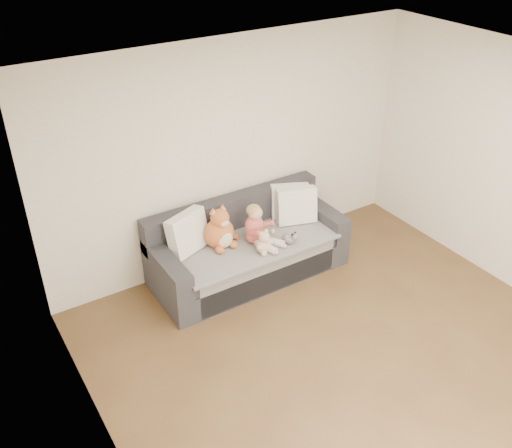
{
  "coord_description": "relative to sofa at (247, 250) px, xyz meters",
  "views": [
    {
      "loc": [
        -2.88,
        -2.52,
        3.93
      ],
      "look_at": [
        -0.11,
        1.87,
        0.75
      ],
      "focal_mm": 40.0,
      "sensor_mm": 36.0,
      "label": 1
    }
  ],
  "objects": [
    {
      "name": "room_shell",
      "position": [
        0.11,
        -1.64,
        0.99
      ],
      "size": [
        5.0,
        5.0,
        5.0
      ],
      "color": "brown",
      "rests_on": "ground"
    },
    {
      "name": "sofa",
      "position": [
        0.0,
        0.0,
        0.0
      ],
      "size": [
        2.2,
        0.94,
        0.85
      ],
      "color": "#29292E",
      "rests_on": "ground"
    },
    {
      "name": "cushion_left",
      "position": [
        -0.66,
        0.13,
        0.38
      ],
      "size": [
        0.52,
        0.37,
        0.45
      ],
      "rotation": [
        0.0,
        0.0,
        0.37
      ],
      "color": "white",
      "rests_on": "sofa"
    },
    {
      "name": "cushion_right_back",
      "position": [
        0.68,
        0.14,
        0.37
      ],
      "size": [
        0.49,
        0.36,
        0.42
      ],
      "rotation": [
        0.0,
        0.0,
        -0.43
      ],
      "color": "white",
      "rests_on": "sofa"
    },
    {
      "name": "cushion_right_front",
      "position": [
        0.67,
        -0.0,
        0.37
      ],
      "size": [
        0.5,
        0.34,
        0.44
      ],
      "rotation": [
        0.0,
        0.0,
        -0.31
      ],
      "color": "white",
      "rests_on": "sofa"
    },
    {
      "name": "toddler",
      "position": [
        0.04,
        -0.14,
        0.36
      ],
      "size": [
        0.35,
        0.47,
        0.47
      ],
      "rotation": [
        0.0,
        0.0,
        0.4
      ],
      "color": "#C65E46",
      "rests_on": "sofa"
    },
    {
      "name": "plush_cat",
      "position": [
        -0.33,
        0.02,
        0.35
      ],
      "size": [
        0.41,
        0.37,
        0.51
      ],
      "rotation": [
        0.0,
        0.0,
        0.1
      ],
      "color": "#BC4E29",
      "rests_on": "sofa"
    },
    {
      "name": "teddy_bear",
      "position": [
        0.01,
        -0.34,
        0.27
      ],
      "size": [
        0.22,
        0.17,
        0.28
      ],
      "rotation": [
        0.0,
        0.0,
        0.24
      ],
      "color": "beige",
      "rests_on": "sofa"
    },
    {
      "name": "plush_cow",
      "position": [
        0.34,
        -0.34,
        0.23
      ],
      "size": [
        0.13,
        0.19,
        0.16
      ],
      "rotation": [
        0.0,
        0.0,
        0.33
      ],
      "color": "white",
      "rests_on": "sofa"
    },
    {
      "name": "sippy_cup",
      "position": [
        0.05,
        -0.28,
        0.22
      ],
      "size": [
        0.09,
        0.06,
        0.1
      ],
      "rotation": [
        0.0,
        0.0,
        -0.06
      ],
      "color": "#75399B",
      "rests_on": "sofa"
    }
  ]
}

